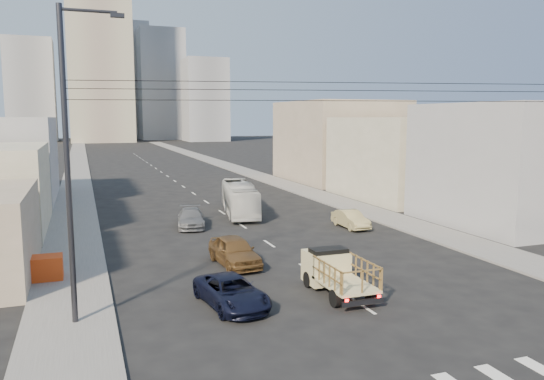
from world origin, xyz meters
TOP-DOWN VIEW (x-y plane):
  - ground at (0.00, 0.00)m, footprint 420.00×420.00m
  - sidewalk_left at (-11.75, 70.00)m, footprint 3.50×180.00m
  - sidewalk_right at (11.75, 70.00)m, footprint 3.50×180.00m
  - lane_dashes at (0.00, 53.00)m, footprint 0.15×104.00m
  - flatbed_pickup at (-0.33, 3.90)m, footprint 1.95×4.41m
  - navy_pickup at (-5.27, 3.90)m, footprint 2.69×4.79m
  - city_bus at (1.16, 24.60)m, footprint 3.86×9.76m
  - sedan_brown at (-3.42, 9.97)m, footprint 2.18×4.74m
  - sedan_tan at (7.22, 16.64)m, footprint 1.35×3.85m
  - sedan_grey at (-3.66, 20.87)m, footprint 2.63×4.87m
  - streetlamp_left at (-11.39, 4.00)m, footprint 2.36×0.25m
  - overhead_wires at (0.00, 1.50)m, footprint 23.01×5.02m
  - crate_stack at (-13.00, 10.30)m, footprint 1.80×1.20m
  - bldg_right_near at (19.00, 14.00)m, footprint 10.00×12.00m
  - bldg_right_mid at (19.50, 28.00)m, footprint 11.00×14.00m
  - bldg_right_far at (20.00, 44.00)m, footprint 12.00×16.00m
  - high_rise_tower at (-4.00, 170.00)m, footprint 20.00×20.00m
  - midrise_ne at (18.00, 185.00)m, footprint 16.00×16.00m
  - midrise_nw at (-26.00, 180.00)m, footprint 15.00×15.00m
  - midrise_back at (6.00, 200.00)m, footprint 18.00×18.00m
  - midrise_east at (30.00, 165.00)m, footprint 14.00×14.00m

SIDE VIEW (x-z plane):
  - ground at x=0.00m, z-range 0.00..0.00m
  - lane_dashes at x=0.00m, z-range 0.00..0.01m
  - sidewalk_left at x=-11.75m, z-range 0.00..0.12m
  - sidewalk_right at x=11.75m, z-range 0.00..0.12m
  - navy_pickup at x=-5.27m, z-range 0.00..1.26m
  - sedan_tan at x=7.22m, z-range 0.00..1.27m
  - sedan_grey at x=-3.66m, z-range 0.00..1.34m
  - crate_stack at x=-13.00m, z-range 0.12..1.26m
  - sedan_brown at x=-3.42m, z-range 0.00..1.57m
  - flatbed_pickup at x=-0.33m, z-range 0.14..2.04m
  - city_bus at x=1.16m, z-range 0.00..2.65m
  - bldg_right_mid at x=19.50m, z-range 0.00..8.00m
  - bldg_right_near at x=19.00m, z-range 0.00..9.00m
  - bldg_right_far at x=20.00m, z-range 0.00..10.00m
  - streetlamp_left at x=-11.39m, z-range 0.44..12.44m
  - overhead_wires at x=0.00m, z-range 8.60..9.33m
  - midrise_east at x=30.00m, z-range 0.00..28.00m
  - midrise_nw at x=-26.00m, z-range 0.00..34.00m
  - midrise_ne at x=18.00m, z-range 0.00..40.00m
  - midrise_back at x=6.00m, z-range 0.00..44.00m
  - high_rise_tower at x=-4.00m, z-range 0.00..60.00m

